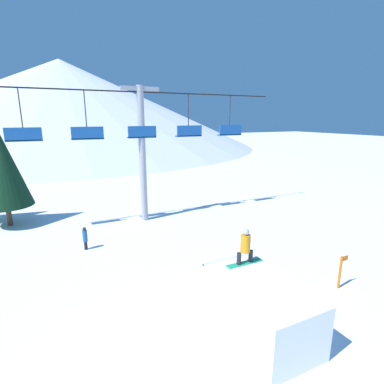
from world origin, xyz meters
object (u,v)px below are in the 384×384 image
(distant_skier, at_px, (85,237))
(pine_tree_near, at_px, (2,167))
(trail_marker, at_px, (340,271))
(snow_ramp, at_px, (259,307))
(snowboarder, at_px, (245,247))

(distant_skier, bearing_deg, pine_tree_near, 123.48)
(trail_marker, distance_m, distant_skier, 12.04)
(pine_tree_near, bearing_deg, snow_ramp, -61.19)
(pine_tree_near, bearing_deg, trail_marker, -48.21)
(pine_tree_near, bearing_deg, distant_skier, -56.52)
(snow_ramp, xyz_separation_m, trail_marker, (4.53, 0.63, -0.12))
(snow_ramp, distance_m, distant_skier, 9.84)
(snowboarder, distance_m, pine_tree_near, 16.03)
(distant_skier, bearing_deg, snowboarder, -59.39)
(distant_skier, bearing_deg, trail_marker, -43.32)
(snowboarder, relative_size, pine_tree_near, 0.22)
(pine_tree_near, height_order, trail_marker, pine_tree_near)
(snowboarder, relative_size, trail_marker, 1.02)
(snow_ramp, xyz_separation_m, distant_skier, (-4.23, 8.88, -0.20))
(snow_ramp, relative_size, pine_tree_near, 0.60)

